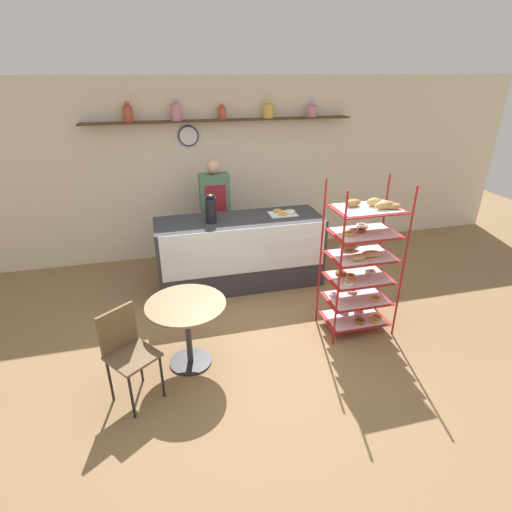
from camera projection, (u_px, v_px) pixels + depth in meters
The scene contains 9 objects.
ground_plane at pixel (266, 339), 4.50m from camera, with size 14.00×14.00×0.00m, color olive.
back_wall at pixel (222, 168), 6.17m from camera, with size 10.00×0.30×2.70m.
display_counter at pixel (240, 252), 5.48m from camera, with size 2.23×0.75×0.96m.
pastry_rack at pixel (361, 261), 4.35m from camera, with size 0.76×0.51×1.74m.
person_worker at pixel (215, 211), 5.81m from camera, with size 0.42×0.23×1.64m.
cafe_table at pixel (187, 318), 3.91m from camera, with size 0.78×0.78×0.71m.
cafe_chair at pixel (126, 346), 3.50m from camera, with size 0.53×0.53×0.89m.
coffee_carafe at pixel (211, 209), 5.09m from camera, with size 0.14×0.14×0.38m.
donut_tray_counter at pixel (284, 213), 5.45m from camera, with size 0.37×0.28×0.05m.
Camera 1 is at (-1.03, -3.54, 2.75)m, focal length 28.00 mm.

